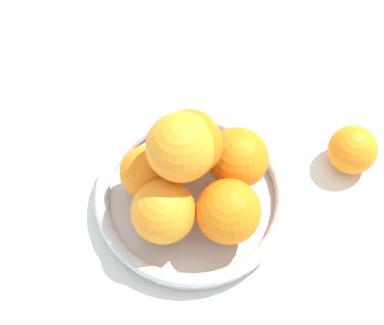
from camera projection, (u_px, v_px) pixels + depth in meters
The scene contains 4 objects.
ground_plane at pixel (192, 203), 0.83m from camera, with size 4.00×4.00×0.00m, color silver.
fruit_bowl at pixel (192, 197), 0.82m from camera, with size 0.25×0.25×0.03m.
orange_pile at pixel (194, 169), 0.76m from camera, with size 0.18×0.18×0.14m.
stray_orange at pixel (353, 150), 0.84m from camera, with size 0.07×0.07×0.07m, color orange.
Camera 1 is at (-0.38, -0.06, 0.74)m, focal length 60.00 mm.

